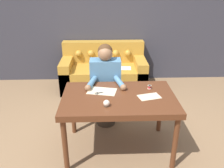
{
  "coord_description": "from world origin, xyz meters",
  "views": [
    {
      "loc": [
        -0.06,
        -2.51,
        2.01
      ],
      "look_at": [
        0.03,
        0.09,
        0.85
      ],
      "focal_mm": 38.0,
      "sensor_mm": 36.0,
      "label": 1
    }
  ],
  "objects": [
    {
      "name": "person",
      "position": [
        -0.04,
        0.54,
        0.62
      ],
      "size": [
        0.52,
        0.61,
        1.22
      ],
      "color": "#33281E",
      "rests_on": "ground_plane"
    },
    {
      "name": "thread_spool",
      "position": [
        0.5,
        0.15,
        0.78
      ],
      "size": [
        0.04,
        0.04,
        0.05
      ],
      "color": "red",
      "rests_on": "dining_table"
    },
    {
      "name": "wall_back",
      "position": [
        0.0,
        2.32,
        1.3
      ],
      "size": [
        8.0,
        0.06,
        2.6
      ],
      "color": "#383842",
      "rests_on": "ground_plane"
    },
    {
      "name": "scissors",
      "position": [
        -0.11,
        0.05,
        0.76
      ],
      "size": [
        0.22,
        0.12,
        0.01
      ],
      "color": "silver",
      "rests_on": "dining_table"
    },
    {
      "name": "pin_cushion",
      "position": [
        -0.04,
        -0.27,
        0.79
      ],
      "size": [
        0.07,
        0.07,
        0.07
      ],
      "color": "#4C3828",
      "rests_on": "dining_table"
    },
    {
      "name": "dining_table",
      "position": [
        0.11,
        -0.04,
        0.68
      ],
      "size": [
        1.33,
        0.86,
        0.75
      ],
      "color": "#562D19",
      "rests_on": "ground_plane"
    },
    {
      "name": "pattern_paper_main",
      "position": [
        -0.09,
        0.1,
        0.75
      ],
      "size": [
        0.38,
        0.28,
        0.0
      ],
      "color": "beige",
      "rests_on": "dining_table"
    },
    {
      "name": "pattern_paper_offcut",
      "position": [
        0.46,
        -0.07,
        0.75
      ],
      "size": [
        0.29,
        0.22,
        0.0
      ],
      "color": "beige",
      "rests_on": "dining_table"
    },
    {
      "name": "ground_plane",
      "position": [
        0.0,
        0.0,
        0.0
      ],
      "size": [
        16.0,
        16.0,
        0.0
      ],
      "primitive_type": "plane",
      "color": "#846647"
    },
    {
      "name": "couch",
      "position": [
        -0.07,
        1.9,
        0.31
      ],
      "size": [
        1.63,
        0.85,
        0.87
      ],
      "color": "#B7842D",
      "rests_on": "ground_plane"
    }
  ]
}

